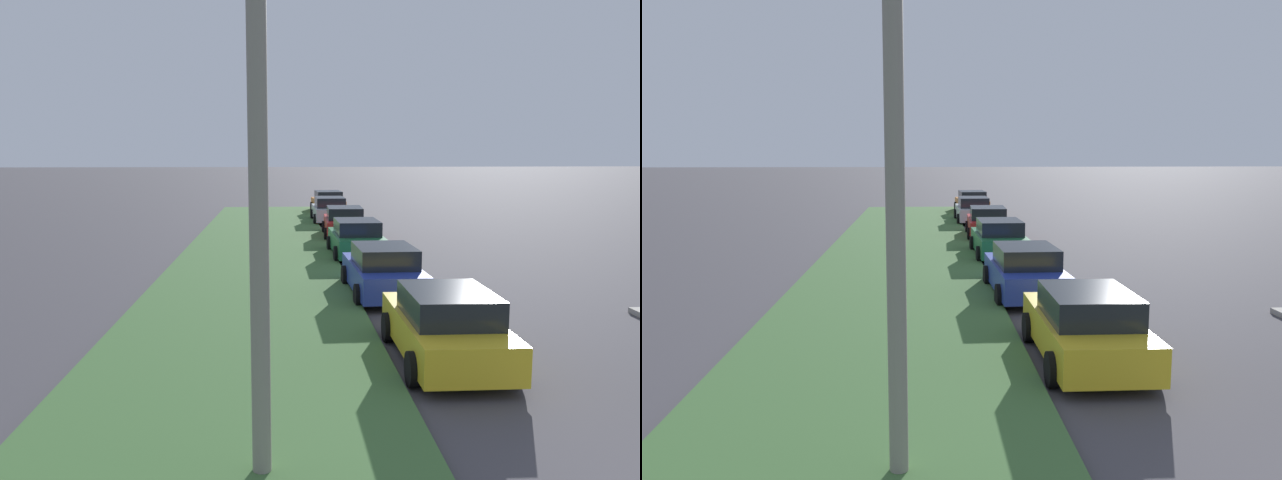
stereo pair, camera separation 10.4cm
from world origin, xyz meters
The scene contains 8 objects.
grass_median centered at (10.00, 6.88, 0.06)m, with size 60.00×6.00×0.12m, color #3D6633.
parked_car_yellow centered at (6.51, 2.78, 0.72)m, with size 4.31×2.03×1.47m.
parked_car_blue centered at (12.28, 3.09, 0.72)m, with size 4.35×2.11×1.47m.
parked_car_green centered at (18.99, 3.05, 0.72)m, with size 4.33×2.08×1.47m.
parked_car_red centered at (24.60, 2.95, 0.72)m, with size 4.36×2.13×1.47m.
parked_car_silver centered at (30.92, 3.16, 0.72)m, with size 4.32×2.07×1.47m.
parked_car_orange centered at (36.40, 2.84, 0.72)m, with size 4.39×2.19×1.47m.
streetlight centered at (2.09, 5.92, 4.39)m, with size 0.99×2.83×7.50m.
Camera 1 is at (-5.50, 6.02, 4.15)m, focal length 35.98 mm.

